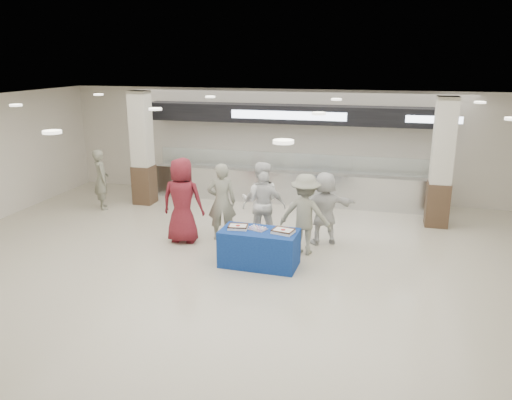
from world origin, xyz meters
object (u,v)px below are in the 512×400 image
(soldier_a, at_px, (222,202))
(chef_short, at_px, (264,207))
(display_table, at_px, (259,248))
(cupcake_tray, at_px, (258,228))
(sheet_cake_right, at_px, (283,231))
(soldier_b, at_px, (305,214))
(sheet_cake_left, at_px, (238,227))
(civilian_white, at_px, (324,208))
(soldier_bg, at_px, (101,179))
(civilian_maroon, at_px, (182,201))
(chef_tall, at_px, (261,201))

(soldier_a, xyz_separation_m, chef_short, (0.97, 0.11, -0.07))
(display_table, distance_m, cupcake_tray, 0.41)
(sheet_cake_right, distance_m, cupcake_tray, 0.54)
(sheet_cake_right, distance_m, soldier_b, 0.97)
(display_table, distance_m, sheet_cake_left, 0.61)
(civilian_white, bearing_deg, sheet_cake_right, 44.57)
(soldier_b, bearing_deg, soldier_bg, -11.76)
(sheet_cake_right, relative_size, civilian_maroon, 0.24)
(soldier_a, bearing_deg, civilian_maroon, 8.14)
(chef_tall, relative_size, soldier_b, 1.04)
(civilian_maroon, height_order, chef_short, civilian_maroon)
(sheet_cake_left, height_order, cupcake_tray, sheet_cake_left)
(sheet_cake_left, height_order, chef_short, chef_short)
(soldier_bg, bearing_deg, sheet_cake_right, -155.55)
(civilian_maroon, xyz_separation_m, soldier_a, (0.81, 0.37, -0.08))
(display_table, bearing_deg, soldier_bg, 154.31)
(chef_short, height_order, soldier_bg, soldier_bg)
(soldier_a, distance_m, soldier_bg, 4.26)
(soldier_a, bearing_deg, sheet_cake_left, 104.63)
(sheet_cake_left, bearing_deg, civilian_maroon, 150.31)
(chef_tall, bearing_deg, soldier_bg, -21.48)
(sheet_cake_left, xyz_separation_m, soldier_b, (1.23, 0.89, 0.08))
(soldier_a, bearing_deg, display_table, 117.06)
(chef_short, relative_size, soldier_bg, 0.99)
(soldier_b, bearing_deg, chef_tall, -23.45)
(soldier_bg, bearing_deg, sheet_cake_left, -159.57)
(sheet_cake_left, distance_m, chef_tall, 1.53)
(sheet_cake_left, relative_size, soldier_a, 0.23)
(chef_short, distance_m, soldier_bg, 5.15)
(chef_short, bearing_deg, soldier_a, -4.63)
(civilian_maroon, bearing_deg, sheet_cake_left, 147.67)
(soldier_b, bearing_deg, cupcake_tray, 51.28)
(civilian_white, bearing_deg, soldier_a, -16.75)
(display_table, distance_m, civilian_maroon, 2.29)
(civilian_maroon, distance_m, soldier_a, 0.89)
(display_table, relative_size, chef_tall, 0.85)
(display_table, xyz_separation_m, soldier_bg, (-5.20, 2.77, 0.46))
(sheet_cake_left, distance_m, chef_short, 1.39)
(chef_tall, relative_size, chef_short, 1.10)
(sheet_cake_left, relative_size, chef_tall, 0.23)
(sheet_cake_right, xyz_separation_m, civilian_maroon, (-2.50, 0.92, 0.18))
(cupcake_tray, relative_size, civilian_white, 0.25)
(civilian_maroon, bearing_deg, sheet_cake_right, 157.11)
(soldier_b, relative_size, soldier_bg, 1.05)
(soldier_b, bearing_deg, sheet_cake_right, 78.15)
(cupcake_tray, distance_m, chef_tall, 1.51)
(civilian_maroon, relative_size, soldier_bg, 1.17)
(sheet_cake_right, height_order, soldier_b, soldier_b)
(display_table, xyz_separation_m, civilian_maroon, (-2.01, 0.90, 0.60))
(cupcake_tray, distance_m, soldier_bg, 5.82)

